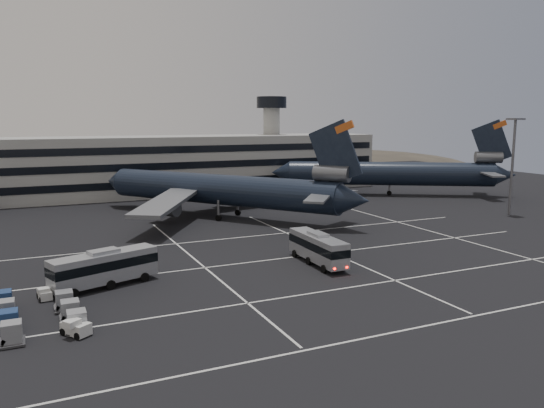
# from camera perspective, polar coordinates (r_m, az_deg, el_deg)

# --- Properties ---
(ground) EXTENTS (260.00, 260.00, 0.00)m
(ground) POSITION_cam_1_polar(r_m,az_deg,el_deg) (64.50, -1.01, -7.15)
(ground) COLOR black
(ground) RESTS_ON ground
(lane_markings) EXTENTS (90.00, 55.62, 0.01)m
(lane_markings) POSITION_cam_1_polar(r_m,az_deg,el_deg) (65.50, -0.50, -6.89)
(lane_markings) COLOR silver
(lane_markings) RESTS_ON ground
(terminal) EXTENTS (125.00, 26.00, 24.00)m
(terminal) POSITION_cam_1_polar(r_m,az_deg,el_deg) (130.23, -14.91, 3.89)
(terminal) COLOR gray
(terminal) RESTS_ON ground
(hills) EXTENTS (352.00, 180.00, 44.00)m
(hills) POSITION_cam_1_polar(r_m,az_deg,el_deg) (232.72, -13.81, 1.39)
(hills) COLOR #38332B
(hills) RESTS_ON ground
(lightpole_right) EXTENTS (2.40, 2.40, 18.28)m
(lightpole_right) POSITION_cam_1_polar(r_m,az_deg,el_deg) (109.71, 24.52, 5.03)
(lightpole_right) COLOR slate
(lightpole_right) RESTS_ON ground
(trijet_main) EXTENTS (39.86, 49.52, 18.08)m
(trijet_main) POSITION_cam_1_polar(r_m,az_deg,el_deg) (98.31, -5.47, 1.58)
(trijet_main) COLOR black
(trijet_main) RESTS_ON ground
(trijet_far) EXTENTS (52.13, 35.82, 18.08)m
(trijet_far) POSITION_cam_1_polar(r_m,az_deg,el_deg) (130.00, 12.99, 3.29)
(trijet_far) COLOR black
(trijet_far) RESTS_ON ground
(bus_near) EXTENTS (3.08, 11.46, 4.02)m
(bus_near) POSITION_cam_1_polar(r_m,az_deg,el_deg) (67.07, 4.95, -4.60)
(bus_near) COLOR #929499
(bus_near) RESTS_ON ground
(bus_far) EXTENTS (11.97, 6.42, 4.14)m
(bus_far) POSITION_cam_1_polar(r_m,az_deg,el_deg) (60.59, -17.59, -6.43)
(bus_far) COLOR #929499
(bus_far) RESTS_ON ground
(tug_a) EXTENTS (1.55, 2.23, 1.32)m
(tug_a) POSITION_cam_1_polar(r_m,az_deg,el_deg) (58.96, -23.25, -8.88)
(tug_a) COLOR silver
(tug_a) RESTS_ON ground
(tug_b) EXTENTS (2.61, 2.84, 1.57)m
(tug_b) POSITION_cam_1_polar(r_m,az_deg,el_deg) (48.71, -20.26, -12.35)
(tug_b) COLOR silver
(tug_b) RESTS_ON ground
(uld_cluster) EXTENTS (8.10, 11.42, 1.86)m
(uld_cluster) POSITION_cam_1_polar(r_m,az_deg,el_deg) (52.67, -24.17, -10.71)
(uld_cluster) COLOR #2D2D30
(uld_cluster) RESTS_ON ground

